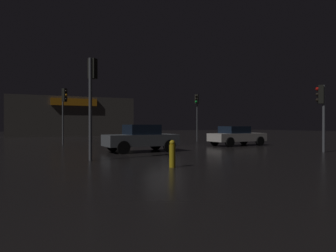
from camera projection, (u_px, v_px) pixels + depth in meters
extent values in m
plane|color=black|center=(163.00, 148.00, 19.95)|extent=(120.00, 120.00, 0.00)
cube|color=#4C4742|center=(71.00, 117.00, 42.43)|extent=(16.14, 7.23, 5.27)
cube|color=orange|center=(74.00, 102.00, 38.99)|extent=(5.79, 0.24, 0.93)
cylinder|color=#595B60|center=(63.00, 117.00, 23.20)|extent=(0.11, 0.11, 4.32)
cube|color=black|center=(64.00, 95.00, 23.13)|extent=(0.41, 0.41, 1.01)
sphere|color=black|center=(66.00, 91.00, 23.07)|extent=(0.20, 0.20, 0.20)
sphere|color=orange|center=(66.00, 95.00, 23.07)|extent=(0.20, 0.20, 0.20)
sphere|color=black|center=(66.00, 99.00, 23.07)|extent=(0.20, 0.20, 0.20)
cylinder|color=#595B60|center=(324.00, 119.00, 16.71)|extent=(0.15, 0.15, 3.73)
cube|color=black|center=(321.00, 94.00, 16.76)|extent=(0.41, 0.41, 1.03)
sphere|color=red|center=(317.00, 89.00, 16.81)|extent=(0.20, 0.20, 0.20)
sphere|color=black|center=(317.00, 94.00, 16.81)|extent=(0.20, 0.20, 0.20)
sphere|color=black|center=(317.00, 100.00, 16.81)|extent=(0.20, 0.20, 0.20)
cylinder|color=#595B60|center=(90.00, 109.00, 12.73)|extent=(0.14, 0.14, 4.35)
cube|color=black|center=(93.00, 69.00, 12.87)|extent=(0.41, 0.41, 0.86)
sphere|color=black|center=(95.00, 63.00, 13.02)|extent=(0.20, 0.20, 0.20)
sphere|color=black|center=(95.00, 69.00, 13.02)|extent=(0.20, 0.20, 0.20)
sphere|color=#19D13F|center=(95.00, 75.00, 13.02)|extent=(0.20, 0.20, 0.20)
cylinder|color=#595B60|center=(197.00, 118.00, 28.02)|extent=(0.10, 0.10, 4.36)
cube|color=black|center=(197.00, 99.00, 27.87)|extent=(0.41, 0.41, 0.87)
sphere|color=black|center=(196.00, 96.00, 27.72)|extent=(0.20, 0.20, 0.20)
sphere|color=black|center=(196.00, 99.00, 27.72)|extent=(0.20, 0.20, 0.20)
sphere|color=#19D13F|center=(196.00, 102.00, 27.72)|extent=(0.20, 0.20, 0.20)
cube|color=silver|center=(237.00, 137.00, 22.02)|extent=(4.35, 2.00, 0.57)
cube|color=black|center=(234.00, 130.00, 21.89)|extent=(1.92, 1.65, 0.51)
cylinder|color=black|center=(244.00, 140.00, 23.43)|extent=(0.69, 0.27, 0.68)
cylinder|color=black|center=(260.00, 141.00, 21.93)|extent=(0.69, 0.27, 0.68)
cylinder|color=black|center=(215.00, 141.00, 22.11)|extent=(0.69, 0.27, 0.68)
cylinder|color=black|center=(230.00, 142.00, 20.61)|extent=(0.69, 0.27, 0.68)
cube|color=slate|center=(141.00, 140.00, 17.00)|extent=(4.18, 2.06, 0.63)
cube|color=black|center=(142.00, 130.00, 17.02)|extent=(1.84, 1.74, 0.56)
cylinder|color=black|center=(123.00, 147.00, 15.58)|extent=(0.70, 0.26, 0.69)
cylinder|color=black|center=(113.00, 145.00, 17.19)|extent=(0.70, 0.26, 0.69)
cylinder|color=black|center=(169.00, 146.00, 16.82)|extent=(0.70, 0.26, 0.69)
cylinder|color=black|center=(156.00, 144.00, 18.43)|extent=(0.70, 0.26, 0.69)
cylinder|color=gold|center=(172.00, 156.00, 10.70)|extent=(0.22, 0.22, 0.81)
sphere|color=gold|center=(172.00, 143.00, 10.70)|extent=(0.20, 0.20, 0.20)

